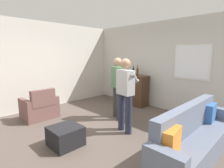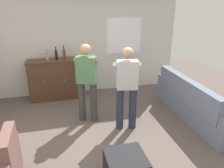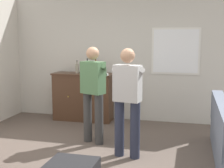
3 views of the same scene
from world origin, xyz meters
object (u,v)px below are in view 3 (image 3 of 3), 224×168
at_px(bottle_liquor_amber, 87,68).
at_px(person_standing_left, 93,90).
at_px(bottle_wine_green, 96,67).
at_px(person_standing_right, 128,97).
at_px(sideboard_cabinet, 83,97).
at_px(bottle_spirits_clear, 77,68).

height_order(bottle_liquor_amber, person_standing_left, person_standing_left).
distance_m(bottle_wine_green, person_standing_right, 2.18).
height_order(sideboard_cabinet, bottle_spirits_clear, bottle_spirits_clear).
bearing_deg(bottle_spirits_clear, bottle_liquor_amber, 7.08).
bearing_deg(bottle_wine_green, bottle_liquor_amber, 174.41).
bearing_deg(person_standing_left, person_standing_right, -35.25).
relative_size(sideboard_cabinet, bottle_liquor_amber, 4.09).
height_order(sideboard_cabinet, bottle_liquor_amber, bottle_liquor_amber).
bearing_deg(sideboard_cabinet, bottle_liquor_amber, 16.59).
height_order(bottle_liquor_amber, person_standing_right, person_standing_right).
height_order(bottle_liquor_amber, bottle_spirits_clear, bottle_liquor_amber).
height_order(bottle_spirits_clear, person_standing_right, person_standing_right).
relative_size(sideboard_cabinet, person_standing_left, 0.79).
xyz_separation_m(bottle_liquor_amber, bottle_spirits_clear, (-0.23, -0.03, -0.02)).
relative_size(bottle_liquor_amber, bottle_spirits_clear, 1.17).
bearing_deg(person_standing_right, bottle_wine_green, 120.04).
height_order(sideboard_cabinet, person_standing_right, person_standing_right).
bearing_deg(person_standing_left, sideboard_cabinet, 116.38).
bearing_deg(bottle_wine_green, person_standing_right, -59.96).
bearing_deg(bottle_spirits_clear, bottle_wine_green, 1.23).
distance_m(sideboard_cabinet, person_standing_left, 1.59).
bearing_deg(person_standing_left, bottle_spirits_clear, 120.58).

